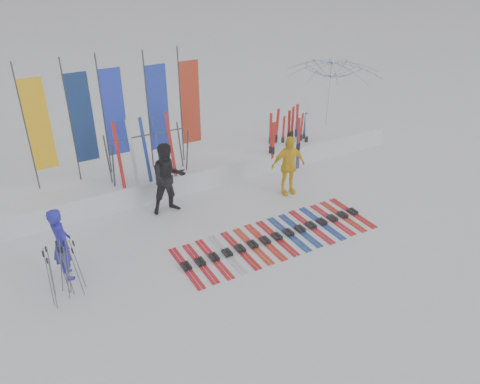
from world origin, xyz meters
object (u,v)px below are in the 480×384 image
ski_rack (148,149)px  ski_row (277,237)px  person_yellow (288,165)px  person_black (168,179)px  tent_canopy (330,101)px  person_blue (62,244)px

ski_rack → ski_row: bearing=-61.5°
person_yellow → ski_row: (-1.47, -1.75, -0.80)m
person_black → tent_canopy: 6.81m
tent_canopy → ski_rack: size_ratio=1.57×
person_blue → ski_row: bearing=-108.3°
ski_row → ski_rack: bearing=118.5°
person_yellow → tent_canopy: bearing=44.9°
person_yellow → ski_row: person_yellow is taller
person_black → ski_rack: size_ratio=0.91×
ski_row → person_black: bearing=125.3°
person_blue → person_yellow: (6.05, 0.77, 0.03)m
person_black → tent_canopy: bearing=17.4°
person_blue → ski_rack: bearing=-54.7°
person_black → person_yellow: (3.18, -0.66, -0.10)m
person_blue → person_black: bearing=-69.8°
tent_canopy → ski_row: tent_canopy is taller
ski_rack → tent_canopy: bearing=6.8°
ski_rack → person_blue: bearing=-138.4°
person_black → ski_rack: person_black is taller
person_black → ski_row: 3.08m
ski_row → person_yellow: bearing=49.9°
ski_row → ski_rack: ski_rack is taller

